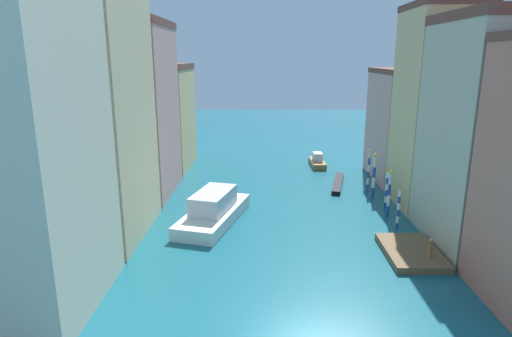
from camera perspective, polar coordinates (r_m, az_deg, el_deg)
The scene contains 18 objects.
ground_plane at distance 46.74m, azimuth 3.07°, elevation -3.36°, with size 154.00×154.00×0.00m, color #196070.
building_left_0 at distance 26.45m, azimuth -28.12°, elevation 5.38°, with size 6.14×9.79×21.83m.
building_left_1 at distance 36.23m, azimuth -19.92°, elevation 7.30°, with size 6.14×11.06×20.62m.
building_left_2 at distance 47.10m, azimuth -14.98°, elevation 7.56°, with size 6.14×10.96×18.02m.
building_left_3 at distance 58.51m, azimuth -11.81°, elevation 6.81°, with size 6.14×11.69×13.56m.
building_right_1 at distance 36.66m, azimuth 27.51°, elevation 4.17°, with size 6.14×10.24×17.55m.
building_right_2 at distance 44.77m, azimuth 22.55°, elevation 7.34°, with size 6.14×7.97×19.16m.
building_right_3 at distance 53.82m, azimuth 18.69°, elevation 5.45°, with size 6.14×10.64×13.10m.
waterfront_dock at distance 34.70m, azimuth 19.85°, elevation -10.36°, with size 3.89×6.06×0.50m.
person_on_dock at distance 33.50m, azimuth 22.05°, elevation -9.80°, with size 0.36×0.36×1.42m.
mooring_pole_0 at distance 38.65m, azimuth 18.34°, elevation -4.97°, with size 0.27×0.27×3.79m.
mooring_pole_1 at distance 41.25m, azimuth 17.19°, elevation -3.17°, with size 0.29×0.29×4.44m.
mooring_pole_2 at distance 43.58m, azimuth 16.96°, elevation -2.48°, with size 0.36×0.36×4.03m.
mooring_pole_3 at distance 46.38m, azimuth 15.34°, elevation -0.89°, with size 0.36×0.36×4.74m.
mooring_pole_4 at distance 48.53m, azimuth 14.68°, elevation -0.19°, with size 0.27×0.27×4.73m.
vaporetto_white at distance 38.91m, azimuth -5.64°, elevation -5.48°, with size 6.22×10.92×2.82m.
gondola_black at distance 50.63m, azimuth 10.79°, elevation -1.92°, with size 2.71×8.08×0.46m.
motorboat_0 at distance 58.95m, azimuth 8.12°, elevation 0.92°, with size 1.88×5.19×1.83m.
Camera 1 is at (-1.82, -19.95, 14.36)m, focal length 30.22 mm.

